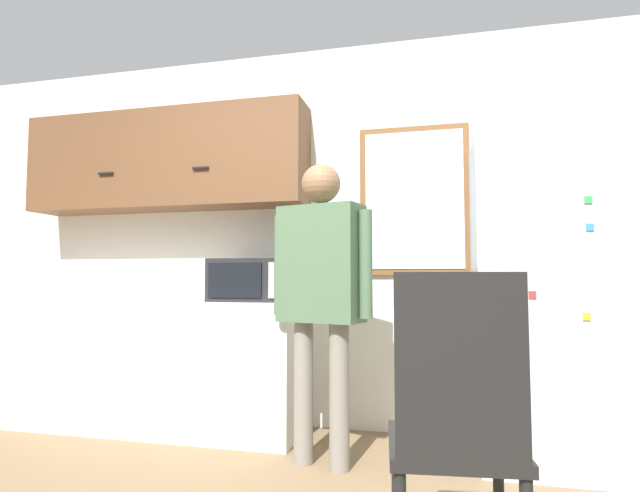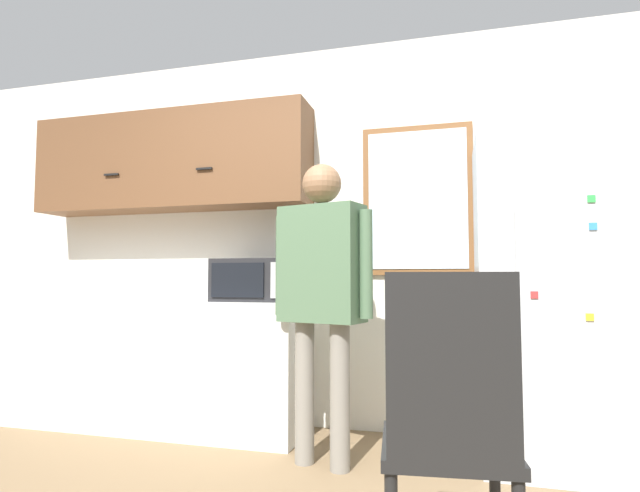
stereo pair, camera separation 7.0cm
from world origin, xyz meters
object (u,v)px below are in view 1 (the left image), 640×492
Objects in this scene: chair at (456,421)px; person at (321,279)px; microwave at (252,280)px; refrigerator at (542,298)px.

person is at bearing -62.07° from chair.
microwave is at bearing -54.77° from chair.
refrigerator is (1.22, 0.36, -0.11)m from person.
chair is (1.27, -1.43, -0.45)m from microwave.
microwave is 0.70m from person.
chair is at bearing -110.76° from refrigerator.
refrigerator is 1.75× the size of chair.
refrigerator is at bearing -1.64° from microwave.
person is (0.57, -0.41, 0.01)m from microwave.
refrigerator reaches higher than microwave.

